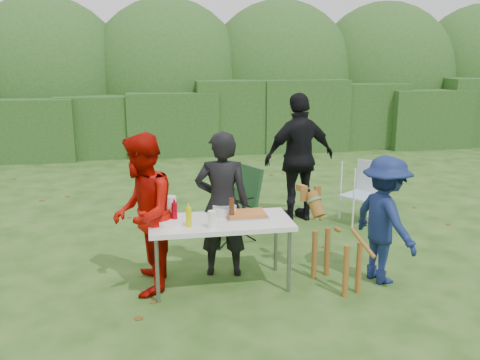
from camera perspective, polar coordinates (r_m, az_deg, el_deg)
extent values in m
plane|color=#1E4211|center=(5.50, -3.09, -12.45)|extent=(80.00, 80.00, 0.00)
cube|color=#23471C|center=(13.01, -7.62, 6.70)|extent=(22.00, 1.40, 1.70)
ellipsoid|color=#3D6628|center=(14.54, -8.03, 10.39)|extent=(20.00, 2.60, 3.20)
cube|color=silver|center=(5.38, -2.21, -4.81)|extent=(1.50, 0.70, 0.05)
cylinder|color=slate|center=(5.21, -9.27, -10.01)|extent=(0.04, 0.04, 0.69)
cylinder|color=slate|center=(5.39, 5.52, -9.05)|extent=(0.04, 0.04, 0.69)
cylinder|color=slate|center=(5.73, -9.39, -7.77)|extent=(0.04, 0.04, 0.69)
cylinder|color=slate|center=(5.89, 4.04, -6.98)|extent=(0.04, 0.04, 0.69)
imported|color=black|center=(5.64, -2.01, -2.75)|extent=(0.66, 0.49, 1.65)
imported|color=#A40902|center=(5.34, -10.89, -3.80)|extent=(0.70, 0.86, 1.68)
imported|color=black|center=(7.57, 6.69, 2.49)|extent=(1.20, 0.71, 1.92)
imported|color=#121F4E|center=(5.73, 15.94, -4.33)|extent=(0.72, 1.00, 1.40)
cube|color=#B7B7BA|center=(5.49, 0.70, -4.05)|extent=(0.45, 0.30, 0.02)
cube|color=#C77030|center=(5.48, 0.70, -3.77)|extent=(0.40, 0.26, 0.04)
cylinder|color=#C1C705|center=(5.18, -5.77, -4.18)|extent=(0.06, 0.06, 0.20)
cylinder|color=#91010E|center=(5.29, -7.36, -3.73)|extent=(0.06, 0.06, 0.22)
cylinder|color=#47230F|center=(5.36, -0.94, -3.26)|extent=(0.06, 0.06, 0.24)
cylinder|color=white|center=(5.40, -7.79, -3.16)|extent=(0.12, 0.12, 0.26)
cylinder|color=white|center=(5.12, -3.18, -4.46)|extent=(0.08, 0.08, 0.18)
cylinder|color=silver|center=(5.55, -1.75, -3.42)|extent=(0.26, 0.26, 0.10)
cylinder|color=white|center=(5.23, -7.77, -4.92)|extent=(0.24, 0.24, 0.05)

